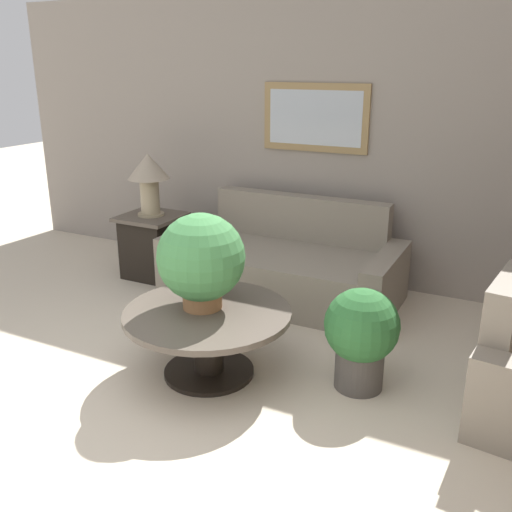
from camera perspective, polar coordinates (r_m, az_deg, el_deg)
ground_plane at (r=3.11m, az=-17.10°, el=-21.81°), size 20.00×20.00×0.00m
wall_back at (r=5.33m, az=7.31°, el=11.37°), size 7.12×0.09×2.60m
couch_main at (r=5.05m, az=2.79°, el=-1.04°), size 2.02×0.97×0.83m
coffee_table at (r=3.77m, az=-4.84°, el=-7.20°), size 1.09×1.09×0.46m
side_table at (r=5.58m, az=-10.27°, el=1.09°), size 0.55×0.55×0.61m
table_lamp at (r=5.41m, az=-10.70°, el=8.05°), size 0.39×0.39×0.58m
potted_plant_on_table at (r=3.64m, az=-5.51°, el=-0.32°), size 0.57×0.57×0.63m
potted_plant_floor at (r=3.65m, az=10.48°, el=-7.64°), size 0.47×0.47×0.67m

